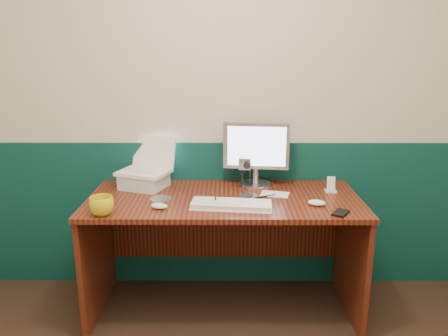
{
  "coord_description": "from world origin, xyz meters",
  "views": [
    {
      "loc": [
        -0.03,
        -1.06,
        1.6
      ],
      "look_at": [
        -0.03,
        1.23,
        0.97
      ],
      "focal_mm": 35.0,
      "sensor_mm": 36.0,
      "label": 1
    }
  ],
  "objects_px": {
    "mug": "(102,206)",
    "laptop": "(143,155)",
    "desk": "(224,255)",
    "monitor": "(256,154)",
    "keyboard": "(231,205)",
    "camcorder": "(245,173)"
  },
  "relations": [
    {
      "from": "keyboard",
      "to": "camcorder",
      "type": "height_order",
      "value": "camcorder"
    },
    {
      "from": "desk",
      "to": "laptop",
      "type": "distance_m",
      "value": 0.8
    },
    {
      "from": "desk",
      "to": "monitor",
      "type": "xyz_separation_m",
      "value": [
        0.2,
        0.23,
        0.58
      ]
    },
    {
      "from": "desk",
      "to": "monitor",
      "type": "height_order",
      "value": "monitor"
    },
    {
      "from": "keyboard",
      "to": "mug",
      "type": "distance_m",
      "value": 0.69
    },
    {
      "from": "mug",
      "to": "camcorder",
      "type": "xyz_separation_m",
      "value": [
        0.77,
        0.46,
        0.04
      ]
    },
    {
      "from": "camcorder",
      "to": "mug",
      "type": "bearing_deg",
      "value": -141.88
    },
    {
      "from": "laptop",
      "to": "monitor",
      "type": "bearing_deg",
      "value": 24.45
    },
    {
      "from": "camcorder",
      "to": "desk",
      "type": "bearing_deg",
      "value": -119.4
    },
    {
      "from": "keyboard",
      "to": "monitor",
      "type": "bearing_deg",
      "value": 74.91
    },
    {
      "from": "desk",
      "to": "mug",
      "type": "relative_size",
      "value": 12.43
    },
    {
      "from": "desk",
      "to": "mug",
      "type": "xyz_separation_m",
      "value": [
        -0.64,
        -0.29,
        0.43
      ]
    },
    {
      "from": "keyboard",
      "to": "mug",
      "type": "height_order",
      "value": "mug"
    },
    {
      "from": "keyboard",
      "to": "laptop",
      "type": "bearing_deg",
      "value": 153.73
    },
    {
      "from": "monitor",
      "to": "keyboard",
      "type": "bearing_deg",
      "value": -105.09
    },
    {
      "from": "mug",
      "to": "monitor",
      "type": "bearing_deg",
      "value": 31.51
    },
    {
      "from": "monitor",
      "to": "laptop",
      "type": "bearing_deg",
      "value": -169.42
    },
    {
      "from": "keyboard",
      "to": "mug",
      "type": "relative_size",
      "value": 3.41
    },
    {
      "from": "keyboard",
      "to": "desk",
      "type": "bearing_deg",
      "value": 109.93
    },
    {
      "from": "laptop",
      "to": "keyboard",
      "type": "distance_m",
      "value": 0.68
    },
    {
      "from": "monitor",
      "to": "camcorder",
      "type": "bearing_deg",
      "value": -134.84
    },
    {
      "from": "mug",
      "to": "laptop",
      "type": "bearing_deg",
      "value": 73.47
    }
  ]
}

